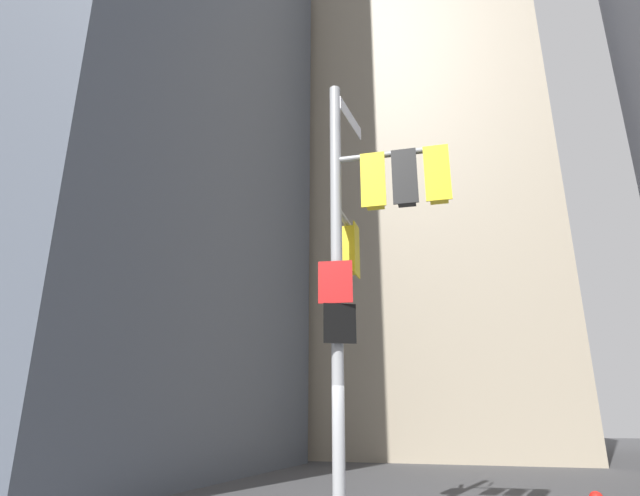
% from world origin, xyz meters
% --- Properties ---
extents(building_mid_block, '(17.88, 17.88, 29.96)m').
position_xyz_m(building_mid_block, '(-1.99, 25.88, 14.98)').
color(building_mid_block, tan).
rests_on(building_mid_block, ground).
extents(signal_pole_assembly, '(2.53, 2.61, 8.68)m').
position_xyz_m(signal_pole_assembly, '(0.56, 0.17, 5.27)').
color(signal_pole_assembly, '#9EA0A3').
rests_on(signal_pole_assembly, ground).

